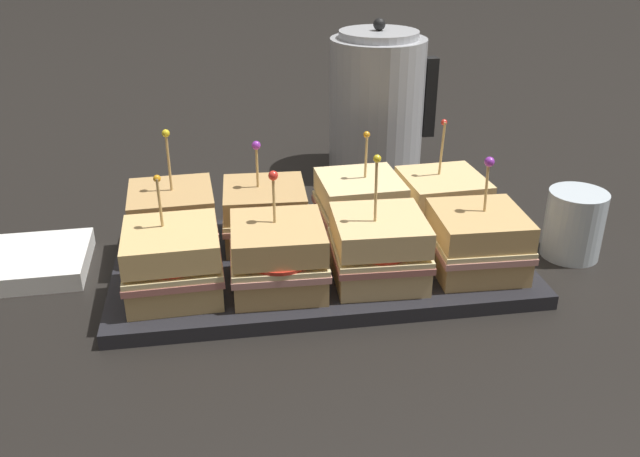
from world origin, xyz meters
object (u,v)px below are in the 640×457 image
kettle_steel (377,103)px  drinking_glass (574,224)px  sandwich_back_far_left (173,219)px  sandwich_front_center_right (379,249)px  napkin_stack (35,262)px  serving_platter (320,264)px  sandwich_back_center_left (265,214)px  sandwich_back_far_right (442,202)px  sandwich_front_far_right (477,241)px  sandwich_front_far_left (173,263)px  sandwich_back_center_right (359,206)px  sandwich_front_center_left (278,256)px

kettle_steel → drinking_glass: bearing=-63.2°
sandwich_back_far_left → drinking_glass: size_ratio=1.76×
sandwich_back_far_left → sandwich_front_center_right: bearing=-26.5°
drinking_glass → napkin_stack: (-0.69, 0.07, -0.03)m
serving_platter → sandwich_back_center_left: size_ratio=3.71×
sandwich_back_far_right → kettle_steel: (-0.02, 0.29, 0.06)m
serving_platter → sandwich_back_far_right: 0.19m
serving_platter → kettle_steel: 0.40m
sandwich_front_far_right → sandwich_back_far_left: size_ratio=0.90×
sandwich_front_far_right → sandwich_front_far_left: bearing=-180.0°
sandwich_back_far_right → drinking_glass: 0.17m
sandwich_front_center_right → sandwich_back_far_left: bearing=153.5°
sandwich_front_far_left → sandwich_back_far_left: 0.12m
sandwich_back_center_right → kettle_steel: 0.31m
sandwich_front_far_left → sandwich_front_far_right: bearing=0.0°
sandwich_front_far_right → drinking_glass: (0.15, 0.05, -0.01)m
sandwich_back_center_right → kettle_steel: bearing=72.6°
sandwich_front_center_left → sandwich_back_center_left: sandwich_front_center_left is taller
sandwich_front_far_right → kettle_steel: bearing=94.2°
sandwich_front_center_left → sandwich_back_center_left: 0.12m
sandwich_front_center_left → sandwich_back_far_left: (-0.12, 0.12, 0.00)m
sandwich_front_far_right → drinking_glass: sandwich_front_far_right is taller
sandwich_front_far_right → sandwich_back_center_right: size_ratio=1.00×
sandwich_front_center_left → kettle_steel: size_ratio=0.55×
sandwich_front_center_left → sandwich_front_center_right: (0.12, 0.00, -0.00)m
sandwich_back_far_right → napkin_stack: size_ratio=1.15×
sandwich_back_far_left → sandwich_front_center_left: bearing=-44.6°
sandwich_back_center_right → napkin_stack: (-0.42, -0.00, -0.05)m
serving_platter → sandwich_front_far_left: size_ratio=3.60×
sandwich_back_far_left → napkin_stack: bearing=-179.4°
drinking_glass → kettle_steel: bearing=116.8°
sandwich_back_far_right → sandwich_front_center_left: bearing=-152.3°
sandwich_front_center_left → sandwich_front_far_right: sandwich_front_far_right is taller
sandwich_back_far_left → sandwich_back_center_left: (0.12, 0.00, -0.00)m
sandwich_front_center_left → serving_platter: bearing=46.6°
sandwich_back_center_right → sandwich_back_center_left: bearing=-179.5°
sandwich_front_center_left → sandwich_back_center_right: sandwich_back_center_right is taller
sandwich_back_far_right → drinking_glass: size_ratio=1.69×
serving_platter → sandwich_front_far_right: size_ratio=3.57×
serving_platter → sandwich_front_far_right: bearing=-17.3°
sandwich_front_center_left → drinking_glass: sandwich_front_center_left is taller
sandwich_back_center_right → sandwich_front_center_right: bearing=-91.4°
kettle_steel → sandwich_front_center_left: bearing=-117.2°
sandwich_front_center_left → sandwich_back_center_right: 0.17m
sandwich_back_far_left → sandwich_back_center_left: sandwich_back_far_left is taller
sandwich_back_center_left → sandwich_back_far_right: (0.24, 0.00, -0.00)m
napkin_stack → sandwich_front_far_right: bearing=-12.0°
sandwich_front_far_left → drinking_glass: (0.51, 0.05, -0.01)m
sandwich_back_center_left → sandwich_back_center_right: sandwich_back_center_right is taller
sandwich_back_far_right → drinking_glass: sandwich_back_far_right is taller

